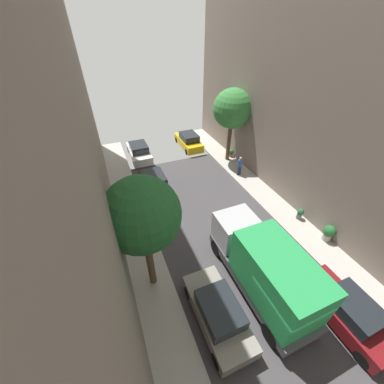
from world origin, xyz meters
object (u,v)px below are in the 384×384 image
(potted_plant_1, at_px, (123,217))
(parked_car_left_3, at_px, (155,183))
(potted_plant_2, at_px, (300,213))
(potted_plant_5, at_px, (329,232))
(parked_car_right_1, at_px, (347,311))
(street_tree_0, at_px, (142,215))
(potted_plant_3, at_px, (129,236))
(street_tree_1, at_px, (232,109))
(parked_car_left_2, at_px, (218,313))
(delivery_truck, at_px, (264,267))
(pedestrian, at_px, (240,165))
(parked_car_left_4, at_px, (139,152))
(potted_plant_4, at_px, (231,153))
(parked_car_right_2, at_px, (189,141))

(potted_plant_1, bearing_deg, parked_car_left_3, 44.15)
(potted_plant_2, height_order, potted_plant_5, potted_plant_5)
(parked_car_right_1, relative_size, potted_plant_2, 5.23)
(street_tree_0, xyz_separation_m, potted_plant_3, (-0.61, 3.23, -4.29))
(parked_car_left_3, height_order, street_tree_1, street_tree_1)
(parked_car_left_2, distance_m, potted_plant_5, 8.62)
(parked_car_left_2, height_order, delivery_truck, delivery_truck)
(pedestrian, relative_size, potted_plant_3, 2.17)
(potted_plant_5, bearing_deg, parked_car_left_4, 119.48)
(delivery_truck, height_order, potted_plant_5, delivery_truck)
(parked_car_left_2, bearing_deg, street_tree_0, 126.80)
(parked_car_left_3, distance_m, potted_plant_3, 5.44)
(potted_plant_1, bearing_deg, pedestrian, 11.69)
(parked_car_left_4, xyz_separation_m, potted_plant_3, (-2.83, -10.42, -0.15))
(street_tree_1, bearing_deg, parked_car_left_2, -121.02)
(street_tree_1, distance_m, potted_plant_3, 13.35)
(parked_car_left_4, height_order, potted_plant_4, parked_car_left_4)
(parked_car_left_3, bearing_deg, parked_car_right_1, -67.43)
(potted_plant_3, bearing_deg, parked_car_left_2, -65.45)
(parked_car_left_3, height_order, street_tree_0, street_tree_0)
(potted_plant_4, height_order, potted_plant_5, potted_plant_5)
(potted_plant_2, relative_size, potted_plant_3, 1.01)
(potted_plant_2, distance_m, potted_plant_4, 9.52)
(street_tree_1, bearing_deg, parked_car_left_3, -164.73)
(parked_car_right_2, relative_size, delivery_truck, 0.64)
(pedestrian, height_order, potted_plant_5, pedestrian)
(parked_car_right_1, relative_size, potted_plant_3, 5.30)
(pedestrian, height_order, street_tree_0, street_tree_0)
(parked_car_left_3, bearing_deg, street_tree_1, 15.27)
(potted_plant_3, bearing_deg, parked_car_left_3, 58.61)
(parked_car_left_2, height_order, parked_car_left_3, same)
(potted_plant_5, bearing_deg, street_tree_0, 173.01)
(parked_car_left_2, distance_m, parked_car_left_3, 10.85)
(street_tree_1, height_order, potted_plant_5, street_tree_1)
(parked_car_right_2, height_order, delivery_truck, delivery_truck)
(parked_car_left_4, bearing_deg, parked_car_left_3, -90.00)
(street_tree_1, bearing_deg, potted_plant_2, -87.24)
(street_tree_1, height_order, potted_plant_1, street_tree_1)
(parked_car_left_4, relative_size, street_tree_0, 0.66)
(potted_plant_5, bearing_deg, street_tree_1, 93.28)
(parked_car_right_1, relative_size, potted_plant_5, 3.85)
(street_tree_1, xyz_separation_m, potted_plant_3, (-10.64, -6.77, -4.39))
(potted_plant_3, bearing_deg, street_tree_1, 32.49)
(street_tree_0, height_order, potted_plant_5, street_tree_0)
(potted_plant_3, bearing_deg, potted_plant_4, 32.27)
(delivery_truck, bearing_deg, potted_plant_3, 134.90)
(street_tree_0, xyz_separation_m, potted_plant_2, (10.47, 0.82, -4.26))
(street_tree_1, xyz_separation_m, potted_plant_1, (-10.71, -4.95, -4.37))
(parked_car_left_4, relative_size, street_tree_1, 0.64)
(parked_car_left_3, bearing_deg, delivery_truck, -75.17)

